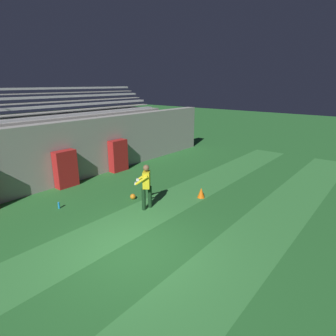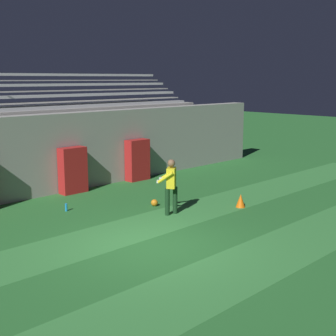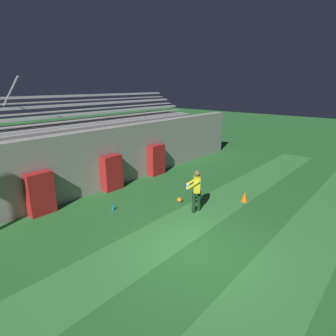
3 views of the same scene
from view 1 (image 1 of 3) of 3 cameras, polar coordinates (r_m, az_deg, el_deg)
ground_plane at (r=8.06m, az=-7.13°, el=-16.52°), size 80.00×80.00×0.00m
turf_stripe_mid at (r=6.87m, az=7.61°, el=-23.29°), size 28.00×1.84×0.01m
turf_stripe_far at (r=8.96m, az=-13.30°, el=-13.16°), size 28.00×1.84×0.01m
back_wall at (r=12.71m, az=-28.10°, el=1.11°), size 24.00×0.60×2.80m
padding_pillar_gate_right at (r=13.08m, az=-20.08°, el=-0.16°), size 0.97×0.44×1.63m
padding_pillar_far_right at (r=14.76m, az=-10.09°, el=2.49°), size 0.97×0.44×1.63m
goalkeeper at (r=10.09m, az=-4.47°, el=-3.26°), size 0.74×0.72×1.67m
soccer_ball at (r=11.25m, az=-7.16°, el=-5.78°), size 0.22×0.22×0.22m
traffic_cone at (r=11.35m, az=6.75°, el=-5.00°), size 0.30×0.30×0.42m
water_bottle at (r=11.12m, az=-21.29°, el=-7.09°), size 0.07×0.07×0.24m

